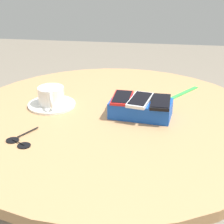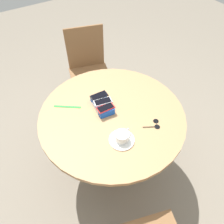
{
  "view_description": "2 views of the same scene",
  "coord_description": "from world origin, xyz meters",
  "views": [
    {
      "loc": [
        -0.15,
        1.11,
        1.28
      ],
      "look_at": [
        0.0,
        0.0,
        0.77
      ],
      "focal_mm": 60.0,
      "sensor_mm": 36.0,
      "label": 1
    },
    {
      "loc": [
        0.87,
        -0.56,
        1.94
      ],
      "look_at": [
        0.0,
        0.0,
        0.77
      ],
      "focal_mm": 35.0,
      "sensor_mm": 36.0,
      "label": 2
    }
  ],
  "objects": [
    {
      "name": "phone_black",
      "position": [
        -0.16,
        -0.01,
        0.81
      ],
      "size": [
        0.07,
        0.13,
        0.01
      ],
      "color": "black",
      "rests_on": "phone_box"
    },
    {
      "name": "ground_plane",
      "position": [
        0.0,
        0.0,
        0.0
      ],
      "size": [
        8.0,
        8.0,
        0.0
      ],
      "primitive_type": "plane",
      "color": "gray"
    },
    {
      "name": "round_table",
      "position": [
        0.0,
        0.0,
        0.64
      ],
      "size": [
        1.06,
        1.06,
        0.75
      ],
      "color": "#2D2D2D",
      "rests_on": "ground_plane"
    },
    {
      "name": "saucer",
      "position": [
        0.23,
        -0.07,
        0.75
      ],
      "size": [
        0.17,
        0.17,
        0.01
      ],
      "primitive_type": "cylinder",
      "color": "white",
      "rests_on": "round_table"
    },
    {
      "name": "phone_box",
      "position": [
        -0.09,
        -0.03,
        0.78
      ],
      "size": [
        0.21,
        0.14,
        0.05
      ],
      "color": "blue",
      "rests_on": "round_table"
    },
    {
      "name": "chair_near_window",
      "position": [
        -0.88,
        0.27,
        0.46
      ],
      "size": [
        0.52,
        0.52,
        0.89
      ],
      "color": "brown",
      "rests_on": "ground_plane"
    },
    {
      "name": "phone_white",
      "position": [
        -0.09,
        -0.02,
        0.81
      ],
      "size": [
        0.09,
        0.14,
        0.01
      ],
      "color": "silver",
      "rests_on": "phone_box"
    },
    {
      "name": "lanyard_strap",
      "position": [
        -0.24,
        -0.24,
        0.75
      ],
      "size": [
        0.13,
        0.17,
        0.0
      ],
      "primitive_type": "cube",
      "rotation": [
        0.0,
        0.0,
        0.93
      ],
      "color": "green",
      "rests_on": "round_table"
    },
    {
      "name": "sunglasses",
      "position": [
        0.24,
        0.2,
        0.75
      ],
      "size": [
        0.08,
        0.13,
        0.01
      ],
      "color": "black",
      "rests_on": "round_table"
    },
    {
      "name": "phone_red",
      "position": [
        -0.03,
        -0.03,
        0.81
      ],
      "size": [
        0.07,
        0.13,
        0.01
      ],
      "color": "red",
      "rests_on": "phone_box"
    },
    {
      "name": "coffee_cup",
      "position": [
        0.22,
        -0.07,
        0.79
      ],
      "size": [
        0.09,
        0.12,
        0.06
      ],
      "color": "white",
      "rests_on": "saucer"
    }
  ]
}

